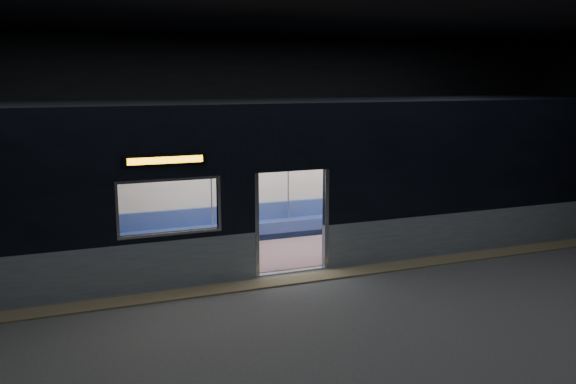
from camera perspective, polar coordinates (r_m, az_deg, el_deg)
station_floor at (r=11.39m, az=2.35°, el=-9.03°), size 24.00×14.00×0.01m
station_envelope at (r=10.73m, az=2.50°, el=9.76°), size 24.00×14.00×5.00m
tactile_strip at (r=11.86m, az=1.26°, el=-8.11°), size 22.80×0.50×0.03m
metro_car at (r=13.24m, az=-2.07°, el=2.02°), size 18.00×3.04×3.35m
passenger at (r=15.89m, az=9.44°, el=-0.33°), size 0.47×0.78×1.49m
handbag at (r=15.69m, az=9.84°, el=-1.01°), size 0.33×0.30×0.15m
transit_map at (r=15.59m, az=6.00°, el=1.96°), size 1.05×0.03×0.69m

